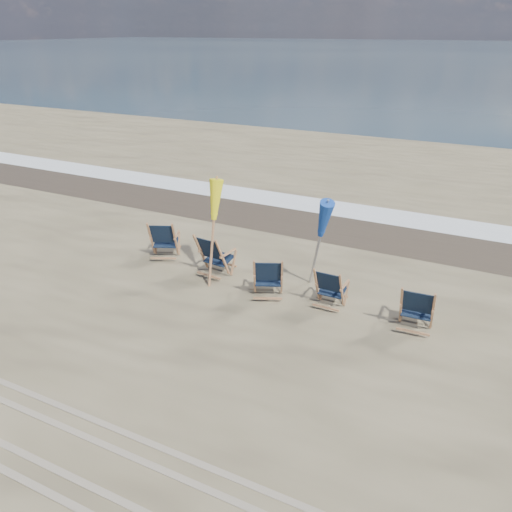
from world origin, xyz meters
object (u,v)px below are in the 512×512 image
Objects in this scene: beach_chair_0 at (175,241)px; beach_chair_3 at (341,292)px; beach_chair_2 at (282,279)px; beach_chair_4 at (433,313)px; umbrella_blue at (319,215)px; umbrella_yellow at (211,206)px; beach_chair_1 at (222,259)px.

beach_chair_0 reaches higher than beach_chair_3.
beach_chair_4 is (2.97, -0.03, 0.00)m from beach_chair_2.
beach_chair_3 is (4.33, -0.59, -0.06)m from beach_chair_0.
beach_chair_2 is at bearing -124.48° from umbrella_blue.
umbrella_yellow is (-2.90, -0.03, 1.33)m from beach_chair_3.
umbrella_yellow is (-4.63, 0.07, 1.30)m from beach_chair_4.
beach_chair_4 is at bearing 177.74° from beach_chair_3.
beach_chair_4 is (4.49, -0.25, -0.04)m from beach_chair_1.
beach_chair_1 is at bearing 52.74° from umbrella_yellow.
beach_chair_0 is at bearing -6.67° from beach_chair_3.
beach_chair_3 is at bearing 159.90° from beach_chair_2.
beach_chair_2 is at bearing 4.41° from beach_chair_3.
beach_chair_3 is 1.62m from umbrella_blue.
beach_chair_1 is at bearing -1.92° from beach_chair_3.
beach_chair_0 is 6.09m from beach_chair_4.
beach_chair_1 reaches higher than beach_chair_4.
umbrella_yellow is (-1.65, 0.05, 1.30)m from beach_chair_2.
umbrella_blue reaches higher than beach_chair_0.
beach_chair_0 is 3.15m from beach_chair_2.
beach_chair_1 is 4.50m from beach_chair_4.
umbrella_blue is (3.57, 0.05, 1.22)m from beach_chair_0.
umbrella_blue is at bearing -147.90° from beach_chair_2.
umbrella_yellow is at bearing 1.61° from beach_chair_3.
beach_chair_2 is 1.51m from umbrella_blue.
beach_chair_0 is at bearing -35.53° from beach_chair_2.
beach_chair_2 is 0.44× the size of umbrella_blue.
beach_chair_1 is 1.07× the size of beach_chair_4.
beach_chair_1 is 1.54m from beach_chair_2.
beach_chair_0 is 1.12× the size of beach_chair_3.
beach_chair_4 is at bearing -16.49° from umbrella_blue.
beach_chair_0 is 0.97× the size of beach_chair_1.
umbrella_yellow is at bearing -25.00° from beach_chair_2.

